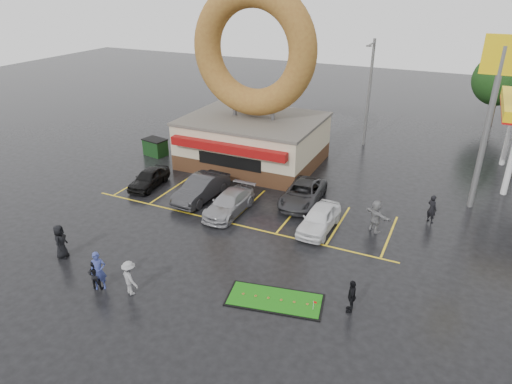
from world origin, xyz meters
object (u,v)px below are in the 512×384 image
at_px(car_silver, 229,203).
at_px(car_black, 149,178).
at_px(person_cameraman, 352,296).
at_px(car_grey, 303,193).
at_px(dumpster, 155,148).
at_px(car_dgrey, 201,188).
at_px(car_white, 319,219).
at_px(streetlight_left, 218,79).
at_px(donut_shop, 253,108).
at_px(shell_sign, 495,93).
at_px(putting_green, 275,300).
at_px(person_blue, 98,271).
at_px(streetlight_mid, 369,91).

bearing_deg(car_silver, car_black, 171.73).
distance_m(car_black, person_cameraman, 17.73).
relative_size(car_black, car_grey, 0.78).
height_order(person_cameraman, dumpster, person_cameraman).
distance_m(car_dgrey, car_white, 8.37).
distance_m(streetlight_left, car_white, 21.61).
height_order(donut_shop, shell_sign, donut_shop).
bearing_deg(putting_green, person_blue, -161.18).
xyz_separation_m(car_dgrey, car_grey, (6.30, 2.29, -0.11)).
distance_m(car_dgrey, person_blue, 10.40).
relative_size(shell_sign, car_dgrey, 2.22).
xyz_separation_m(streetlight_mid, car_dgrey, (-7.28, -15.36, -4.00)).
bearing_deg(car_black, streetlight_mid, 46.98).
bearing_deg(car_dgrey, streetlight_left, 118.56).
bearing_deg(person_cameraman, car_dgrey, -131.19).
height_order(streetlight_left, putting_green, streetlight_left).
distance_m(car_dgrey, putting_green, 11.55).
relative_size(car_black, car_silver, 0.84).
bearing_deg(shell_sign, dumpster, -177.83).
xyz_separation_m(donut_shop, car_black, (-4.66, -7.28, -3.81)).
distance_m(donut_shop, streetlight_mid, 10.59).
relative_size(donut_shop, person_cameraman, 8.41).
xyz_separation_m(car_silver, car_white, (5.75, 0.38, 0.05)).
distance_m(car_white, person_cameraman, 7.26).
bearing_deg(car_dgrey, shell_sign, 25.06).
bearing_deg(person_blue, car_silver, 42.04).
bearing_deg(dumpster, car_dgrey, -24.73).
bearing_deg(shell_sign, car_silver, -151.58).
bearing_deg(dumpster, shell_sign, 12.70).
bearing_deg(streetlight_mid, person_cameraman, -78.30).
bearing_deg(car_grey, streetlight_left, 133.94).
xyz_separation_m(streetlight_left, streetlight_mid, (14.00, 1.00, 0.00)).
bearing_deg(car_dgrey, person_cameraman, -26.72).
height_order(car_white, person_blue, person_blue).
bearing_deg(streetlight_left, streetlight_mid, 4.09).
bearing_deg(shell_sign, person_cameraman, -108.18).
bearing_deg(person_blue, car_black, 79.24).
bearing_deg(streetlight_left, car_white, -44.74).
bearing_deg(person_blue, donut_shop, 54.76).
relative_size(donut_shop, car_grey, 2.76).
distance_m(streetlight_left, car_dgrey, 16.35).
bearing_deg(person_cameraman, car_silver, -133.68).
xyz_separation_m(streetlight_left, car_grey, (13.02, -12.06, -4.10)).
distance_m(car_black, person_blue, 11.68).
height_order(car_silver, putting_green, car_silver).
height_order(car_grey, person_blue, person_blue).
relative_size(donut_shop, streetlight_left, 1.50).
distance_m(streetlight_mid, putting_green, 23.57).
height_order(streetlight_left, person_cameraman, streetlight_left).
distance_m(streetlight_mid, car_black, 19.62).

